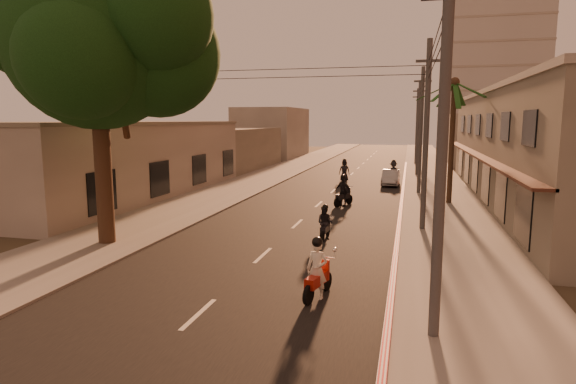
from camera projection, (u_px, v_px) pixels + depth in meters
name	position (u px, v px, depth m)	size (l,w,h in m)	color
ground	(246.00, 271.00, 17.08)	(160.00, 160.00, 0.00)	#383023
road	(333.00, 191.00, 36.25)	(10.00, 140.00, 0.02)	black
sidewalk_right	(437.00, 194.00, 34.43)	(5.00, 140.00, 0.12)	slate
sidewalk_left	(239.00, 187.00, 38.07)	(5.00, 140.00, 0.12)	slate
curb_stripe	(401.00, 204.00, 30.21)	(0.20, 60.00, 0.20)	red
shophouse_row	(548.00, 147.00, 30.41)	(8.80, 34.20, 7.30)	gray
left_building	(122.00, 159.00, 33.51)	(8.20, 24.20, 5.20)	#ABA49A
distant_tower	(494.00, 55.00, 64.82)	(12.10, 12.10, 28.00)	#B7B5B2
broadleaf_tree	(107.00, 41.00, 19.48)	(9.60, 8.70, 12.10)	black
palm_tree	(454.00, 90.00, 29.42)	(5.00, 5.00, 8.20)	black
utility_poles	(422.00, 102.00, 33.78)	(1.20, 48.26, 9.00)	#38383A
filler_right	(485.00, 140.00, 56.38)	(8.00, 14.00, 6.00)	#ABA49A
filler_left_near	(227.00, 149.00, 52.75)	(8.00, 14.00, 4.40)	#ABA49A
filler_left_far	(272.00, 133.00, 69.81)	(8.00, 14.00, 7.00)	#ABA49A
scooter_red	(317.00, 271.00, 14.35)	(0.93, 1.90, 1.90)	black
scooter_mid_a	(325.00, 223.00, 21.49)	(0.79, 1.64, 1.61)	black
scooter_mid_b	(343.00, 192.00, 29.82)	(1.45, 1.88, 1.99)	black
scooter_far_a	(344.00, 171.00, 41.79)	(1.00, 2.03, 2.00)	black
scooter_far_b	(393.00, 172.00, 41.02)	(1.56, 1.96, 1.97)	black
parked_car	(391.00, 178.00, 39.39)	(1.39, 3.84, 1.26)	#A0A4A8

